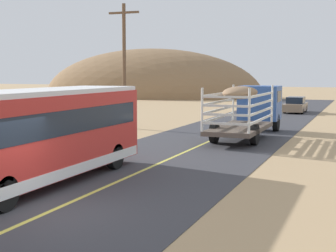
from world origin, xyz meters
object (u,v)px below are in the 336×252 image
object	(u,v)px
bus	(40,134)
car_far	(295,105)
power_pole_mid	(124,62)
livestock_truck	(253,105)

from	to	relation	value
bus	car_far	xyz separation A→B (m)	(4.06, 34.02, -1.05)
bus	car_far	world-z (taller)	bus
power_pole_mid	livestock_truck	bearing A→B (deg)	-2.27
livestock_truck	bus	distance (m)	16.60
livestock_truck	car_far	size ratio (longest dim) A/B	2.20
livestock_truck	bus	world-z (taller)	bus
livestock_truck	bus	size ratio (longest dim) A/B	0.97
bus	power_pole_mid	xyz separation A→B (m)	(-5.09, 16.52, 2.73)
livestock_truck	car_far	world-z (taller)	livestock_truck
livestock_truck	car_far	xyz separation A→B (m)	(0.28, 17.86, -1.10)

